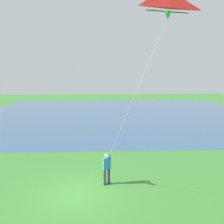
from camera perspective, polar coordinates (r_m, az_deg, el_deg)
ground_plane at (r=12.10m, az=-8.66°, el=-20.02°), size 120.00×120.00×0.00m
lake_water at (r=35.41m, az=2.11°, el=-0.27°), size 36.00×44.00×0.01m
person_kite_flyer at (r=12.46m, az=-1.33°, el=-13.62°), size 0.63×0.50×1.83m
flying_kite at (r=7.02m, az=13.28°, el=24.72°), size 4.94×2.15×6.52m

